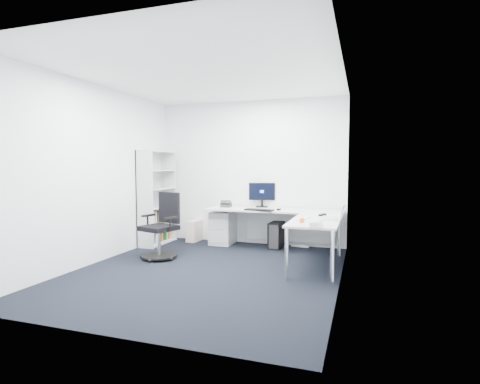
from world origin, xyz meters
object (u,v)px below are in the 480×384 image
(l_desk, at_px, (269,232))
(bookshelf, at_px, (157,198))
(monitor, at_px, (262,195))
(laptop, at_px, (329,212))
(task_chair, at_px, (159,226))

(l_desk, height_order, bookshelf, bookshelf)
(l_desk, distance_m, bookshelf, 2.24)
(bookshelf, relative_size, monitor, 3.59)
(l_desk, bearing_deg, bookshelf, 178.68)
(l_desk, relative_size, bookshelf, 1.37)
(l_desk, relative_size, laptop, 8.01)
(task_chair, relative_size, laptop, 3.48)
(bookshelf, bearing_deg, l_desk, -1.32)
(monitor, xyz_separation_m, laptop, (1.34, -1.28, -0.13))
(monitor, bearing_deg, laptop, -54.97)
(laptop, bearing_deg, bookshelf, 167.24)
(l_desk, relative_size, task_chair, 2.30)
(l_desk, xyz_separation_m, bookshelf, (-2.17, 0.05, 0.53))
(task_chair, xyz_separation_m, monitor, (1.27, 1.58, 0.41))
(l_desk, xyz_separation_m, task_chair, (-1.56, -0.95, 0.17))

